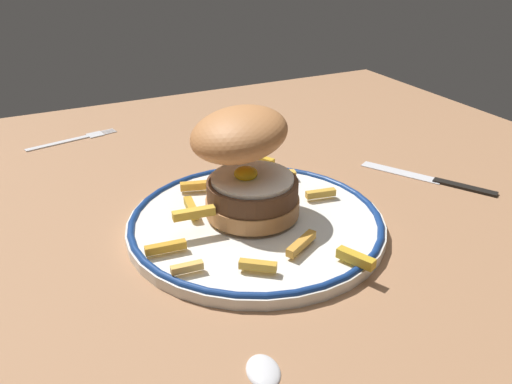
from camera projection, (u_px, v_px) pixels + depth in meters
ground_plane at (240, 233)px, 61.89cm from camera, size 112.61×101.56×4.00cm
dinner_plate at (256, 222)px, 58.50cm from camera, size 28.47×28.47×1.60cm
burger at (245, 162)px, 57.07cm from camera, size 11.46×12.56×12.16cm
fries_pile at (251, 212)px, 57.52cm from camera, size 23.95×25.86×2.68cm
fork at (75, 139)px, 83.15cm from camera, size 14.38×4.27×0.36cm
knife at (437, 180)px, 69.52cm from camera, size 10.27×16.35×0.70cm
spoon at (269, 383)px, 38.59cm from camera, size 4.10×13.39×0.90cm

